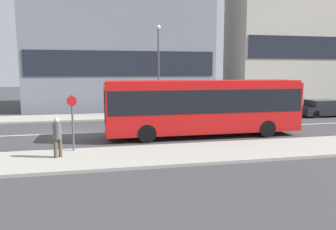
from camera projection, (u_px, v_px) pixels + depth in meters
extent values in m
plane|color=#3A3A3D|center=(77.00, 133.00, 19.48)|extent=(120.00, 120.00, 0.00)
cube|color=#A39E93|center=(68.00, 160.00, 13.42)|extent=(44.00, 3.50, 0.13)
cube|color=#A39E93|center=(82.00, 117.00, 25.53)|extent=(44.00, 3.50, 0.13)
cube|color=silver|center=(77.00, 133.00, 19.48)|extent=(41.80, 0.16, 0.01)
cube|color=gray|center=(120.00, 27.00, 31.31)|extent=(17.29, 6.09, 15.69)
cube|color=#1E232D|center=(123.00, 63.00, 28.81)|extent=(16.60, 0.08, 2.20)
cube|color=#B7B2A3|center=(289.00, 2.00, 34.42)|extent=(12.19, 5.65, 21.64)
cube|color=#1E232D|center=(303.00, 47.00, 32.31)|extent=(11.71, 0.08, 2.20)
cube|color=red|center=(203.00, 107.00, 18.48)|extent=(10.92, 2.48, 2.70)
cube|color=black|center=(203.00, 100.00, 18.42)|extent=(10.70, 2.51, 1.24)
cube|color=red|center=(203.00, 82.00, 18.29)|extent=(10.76, 2.28, 0.14)
cube|color=black|center=(104.00, 105.00, 17.30)|extent=(0.05, 2.18, 1.62)
cube|color=yellow|center=(104.00, 88.00, 17.17)|extent=(0.04, 1.73, 0.32)
cylinder|color=black|center=(147.00, 134.00, 16.84)|extent=(0.96, 0.28, 0.96)
cylinder|color=black|center=(141.00, 126.00, 19.02)|extent=(0.96, 0.28, 0.96)
cylinder|color=black|center=(267.00, 129.00, 18.26)|extent=(0.96, 0.28, 0.96)
cylinder|color=black|center=(249.00, 122.00, 20.44)|extent=(0.96, 0.28, 0.96)
cube|color=black|center=(262.00, 112.00, 25.54)|extent=(4.53, 1.85, 0.68)
cube|color=#21262B|center=(261.00, 105.00, 25.44)|extent=(2.49, 1.63, 0.43)
cylinder|color=black|center=(284.00, 115.00, 25.06)|extent=(0.60, 0.18, 0.60)
cylinder|color=black|center=(273.00, 112.00, 26.67)|extent=(0.60, 0.18, 0.60)
cylinder|color=black|center=(251.00, 116.00, 24.47)|extent=(0.60, 0.18, 0.60)
cylinder|color=black|center=(241.00, 113.00, 26.08)|extent=(0.60, 0.18, 0.60)
cube|color=black|center=(323.00, 110.00, 26.63)|extent=(4.04, 1.88, 0.68)
cube|color=#21262B|center=(322.00, 103.00, 26.52)|extent=(2.22, 1.65, 0.51)
cylinder|color=black|center=(329.00, 111.00, 27.74)|extent=(0.60, 0.18, 0.60)
cylinder|color=black|center=(316.00, 114.00, 25.57)|extent=(0.60, 0.18, 0.60)
cylinder|color=black|center=(302.00, 112.00, 27.21)|extent=(0.60, 0.18, 0.60)
cylinder|color=#4C4233|center=(60.00, 148.00, 13.60)|extent=(0.15, 0.15, 0.77)
cylinder|color=#4C4233|center=(56.00, 149.00, 13.47)|extent=(0.15, 0.15, 0.77)
cylinder|color=#4C4C4C|center=(57.00, 131.00, 13.44)|extent=(0.34, 0.34, 0.67)
sphere|color=beige|center=(57.00, 120.00, 13.38)|extent=(0.22, 0.22, 0.22)
cylinder|color=#4C4C51|center=(73.00, 123.00, 14.56)|extent=(0.09, 0.09, 2.51)
cylinder|color=red|center=(72.00, 101.00, 14.37)|extent=(0.44, 0.03, 0.44)
cylinder|color=#4C4C51|center=(159.00, 73.00, 25.74)|extent=(0.14, 0.14, 6.76)
sphere|color=silver|center=(158.00, 27.00, 25.27)|extent=(0.36, 0.36, 0.36)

